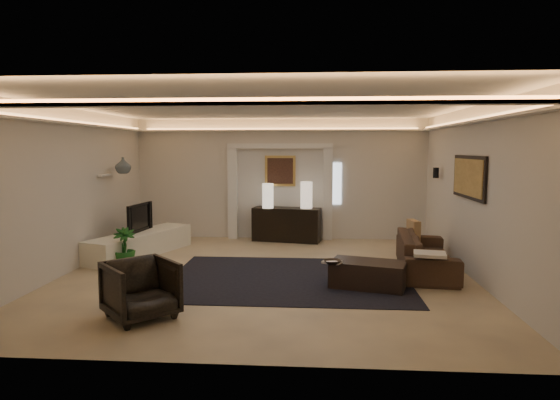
# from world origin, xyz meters

# --- Properties ---
(floor) EXTENTS (7.00, 7.00, 0.00)m
(floor) POSITION_xyz_m (0.00, 0.00, 0.00)
(floor) COLOR #D3B988
(floor) RESTS_ON ground
(ceiling) EXTENTS (7.00, 7.00, 0.00)m
(ceiling) POSITION_xyz_m (0.00, 0.00, 2.90)
(ceiling) COLOR white
(ceiling) RESTS_ON ground
(wall_back) EXTENTS (7.00, 0.00, 7.00)m
(wall_back) POSITION_xyz_m (0.00, 3.50, 1.45)
(wall_back) COLOR beige
(wall_back) RESTS_ON ground
(wall_front) EXTENTS (7.00, 0.00, 7.00)m
(wall_front) POSITION_xyz_m (0.00, -3.50, 1.45)
(wall_front) COLOR beige
(wall_front) RESTS_ON ground
(wall_left) EXTENTS (0.00, 7.00, 7.00)m
(wall_left) POSITION_xyz_m (-3.50, 0.00, 1.45)
(wall_left) COLOR beige
(wall_left) RESTS_ON ground
(wall_right) EXTENTS (0.00, 7.00, 7.00)m
(wall_right) POSITION_xyz_m (3.50, 0.00, 1.45)
(wall_right) COLOR beige
(wall_right) RESTS_ON ground
(cove_soffit) EXTENTS (7.00, 7.00, 0.04)m
(cove_soffit) POSITION_xyz_m (0.00, 0.00, 2.62)
(cove_soffit) COLOR silver
(cove_soffit) RESTS_ON ceiling
(daylight_slit) EXTENTS (0.25, 0.03, 1.00)m
(daylight_slit) POSITION_xyz_m (1.35, 3.48, 1.35)
(daylight_slit) COLOR white
(daylight_slit) RESTS_ON wall_back
(area_rug) EXTENTS (4.00, 3.00, 0.01)m
(area_rug) POSITION_xyz_m (0.40, -0.20, 0.01)
(area_rug) COLOR black
(area_rug) RESTS_ON ground
(pilaster_left) EXTENTS (0.22, 0.20, 2.20)m
(pilaster_left) POSITION_xyz_m (-1.15, 3.40, 1.10)
(pilaster_left) COLOR silver
(pilaster_left) RESTS_ON ground
(pilaster_right) EXTENTS (0.22, 0.20, 2.20)m
(pilaster_right) POSITION_xyz_m (1.15, 3.40, 1.10)
(pilaster_right) COLOR silver
(pilaster_right) RESTS_ON ground
(alcove_header) EXTENTS (2.52, 0.20, 0.12)m
(alcove_header) POSITION_xyz_m (0.00, 3.40, 2.25)
(alcove_header) COLOR silver
(alcove_header) RESTS_ON wall_back
(painting_frame) EXTENTS (0.74, 0.04, 0.74)m
(painting_frame) POSITION_xyz_m (0.00, 3.47, 1.65)
(painting_frame) COLOR tan
(painting_frame) RESTS_ON wall_back
(painting_canvas) EXTENTS (0.62, 0.02, 0.62)m
(painting_canvas) POSITION_xyz_m (0.00, 3.44, 1.65)
(painting_canvas) COLOR #4C2D1E
(painting_canvas) RESTS_ON wall_back
(art_panel_frame) EXTENTS (0.04, 1.64, 0.74)m
(art_panel_frame) POSITION_xyz_m (3.47, 0.30, 1.70)
(art_panel_frame) COLOR black
(art_panel_frame) RESTS_ON wall_right
(art_panel_gold) EXTENTS (0.02, 1.50, 0.62)m
(art_panel_gold) POSITION_xyz_m (3.44, 0.30, 1.70)
(art_panel_gold) COLOR tan
(art_panel_gold) RESTS_ON wall_right
(wall_sconce) EXTENTS (0.12, 0.12, 0.22)m
(wall_sconce) POSITION_xyz_m (3.38, 2.20, 1.68)
(wall_sconce) COLOR black
(wall_sconce) RESTS_ON wall_right
(wall_niche) EXTENTS (0.10, 0.55, 0.04)m
(wall_niche) POSITION_xyz_m (-3.44, 1.40, 1.65)
(wall_niche) COLOR silver
(wall_niche) RESTS_ON wall_left
(console) EXTENTS (1.65, 0.78, 0.79)m
(console) POSITION_xyz_m (0.18, 3.10, 0.40)
(console) COLOR black
(console) RESTS_ON ground
(lamp_left) EXTENTS (0.28, 0.28, 0.58)m
(lamp_left) POSITION_xyz_m (-0.26, 3.01, 1.09)
(lamp_left) COLOR #F3E7C8
(lamp_left) RESTS_ON console
(lamp_right) EXTENTS (0.36, 0.36, 0.62)m
(lamp_right) POSITION_xyz_m (0.64, 3.09, 1.09)
(lamp_right) COLOR beige
(lamp_right) RESTS_ON console
(media_ledge) EXTENTS (1.52, 2.69, 0.49)m
(media_ledge) POSITION_xyz_m (-2.74, 1.41, 0.23)
(media_ledge) COLOR silver
(media_ledge) RESTS_ON ground
(tv) EXTENTS (1.03, 0.25, 0.59)m
(tv) POSITION_xyz_m (-2.88, 1.51, 0.74)
(tv) COLOR black
(tv) RESTS_ON media_ledge
(figurine) EXTENTS (0.17, 0.17, 0.40)m
(figurine) POSITION_xyz_m (-3.07, 2.51, 0.64)
(figurine) COLOR #412E18
(figurine) RESTS_ON media_ledge
(ginger_jar) EXTENTS (0.35, 0.35, 0.34)m
(ginger_jar) POSITION_xyz_m (-3.15, 1.63, 1.84)
(ginger_jar) COLOR slate
(ginger_jar) RESTS_ON wall_niche
(plant) EXTENTS (0.54, 0.54, 0.72)m
(plant) POSITION_xyz_m (-2.70, 0.43, 0.36)
(plant) COLOR #144614
(plant) RESTS_ON ground
(sofa) EXTENTS (2.34, 1.11, 0.66)m
(sofa) POSITION_xyz_m (2.82, 0.45, 0.33)
(sofa) COLOR #40271D
(sofa) RESTS_ON ground
(throw_blanket) EXTENTS (0.55, 0.48, 0.05)m
(throw_blanket) POSITION_xyz_m (2.63, -0.62, 0.55)
(throw_blanket) COLOR beige
(throw_blanket) RESTS_ON sofa
(throw_pillow) EXTENTS (0.20, 0.47, 0.46)m
(throw_pillow) POSITION_xyz_m (2.79, 1.44, 0.55)
(throw_pillow) COLOR #9E7B4F
(throw_pillow) RESTS_ON sofa
(coffee_table) EXTENTS (1.27, 0.92, 0.43)m
(coffee_table) POSITION_xyz_m (1.68, -0.63, 0.20)
(coffee_table) COLOR #2E1E1A
(coffee_table) RESTS_ON ground
(bowl) EXTENTS (0.32, 0.32, 0.06)m
(bowl) POSITION_xyz_m (1.11, -0.84, 0.44)
(bowl) COLOR black
(bowl) RESTS_ON coffee_table
(magazine) EXTENTS (0.34, 0.30, 0.03)m
(magazine) POSITION_xyz_m (1.11, -0.78, 0.42)
(magazine) COLOR white
(magazine) RESTS_ON coffee_table
(armchair) EXTENTS (1.16, 1.16, 0.75)m
(armchair) POSITION_xyz_m (-1.40, -2.23, 0.38)
(armchair) COLOR black
(armchair) RESTS_ON ground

